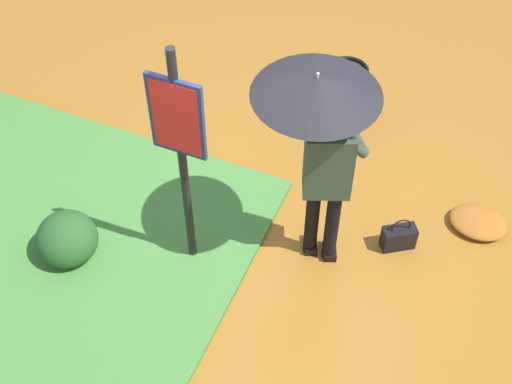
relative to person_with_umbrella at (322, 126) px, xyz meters
name	(u,v)px	position (x,y,z in m)	size (l,w,h in m)	color
ground_plane	(291,237)	(0.22, -0.08, -1.55)	(18.00, 18.00, 0.00)	#9E6623
person_with_umbrella	(322,126)	(0.00, 0.00, 0.00)	(0.96, 0.96, 2.04)	black
info_sign_post	(180,142)	(0.95, 0.47, -0.11)	(0.44, 0.07, 2.30)	black
handbag	(399,237)	(-0.71, -0.36, -1.42)	(0.33, 0.28, 0.37)	black
trash_bin	(344,101)	(0.24, -1.60, -1.13)	(0.42, 0.42, 0.83)	black
shrub_cluster	(66,237)	(1.99, 0.86, -1.32)	(0.59, 0.54, 0.49)	#285628
leaf_pile_by_bench	(478,222)	(-1.34, -0.87, -1.49)	(0.53, 0.43, 0.12)	#A86023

